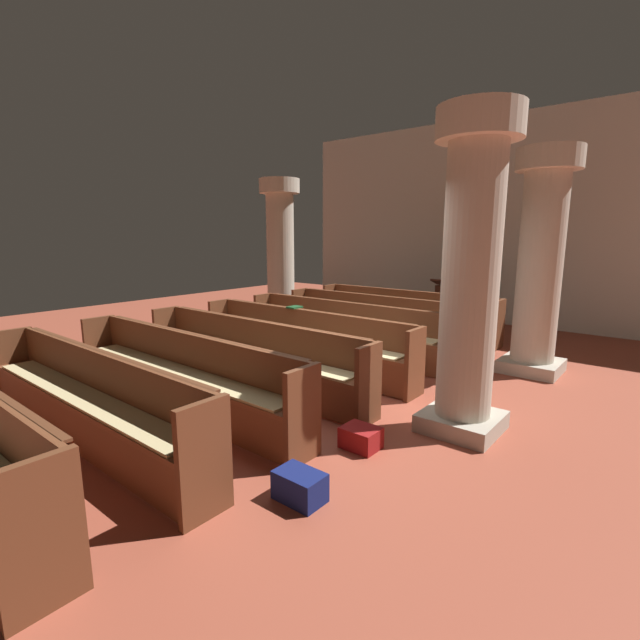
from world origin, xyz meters
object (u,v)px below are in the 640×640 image
Objects in this scene: pew_row_6 at (86,396)px; kneeler_box_navy at (300,486)px; hymn_book at (294,307)px; kneeler_box_red at (361,438)px; pew_row_0 at (404,311)px; pew_row_4 at (249,352)px; pillar_aisle_side at (540,260)px; pew_row_1 at (377,318)px; pew_row_2 at (343,327)px; pew_row_5 at (180,371)px; pillar_far_side at (280,250)px; pillar_aisle_rear at (471,271)px; lectern at (443,309)px; pew_row_3 at (301,338)px.

pew_row_6 reaches higher than kneeler_box_navy.
hymn_book is 3.07m from kneeler_box_red.
pew_row_0 is 6.22m from pew_row_6.
pillar_aisle_side reaches higher than pew_row_4.
kneeler_box_navy is at bearing -68.44° from pew_row_0.
pillar_aisle_side reaches higher than hymn_book.
pew_row_4 is (0.00, -3.11, 0.00)m from pew_row_1.
pew_row_2 is 3.11m from pew_row_5.
hymn_book is at bearing 144.45° from kneeler_box_red.
pillar_far_side is (-2.64, 0.22, 1.17)m from pew_row_1.
pillar_aisle_rear is (2.69, 2.57, 1.17)m from pew_row_6.
lectern reaches higher than hymn_book.
kneeler_box_navy is (4.87, -4.84, -1.53)m from pillar_far_side.
pew_row_2 is at bearing -90.00° from pew_row_0.
kneeler_box_red is (2.11, -1.53, -0.38)m from pew_row_3.
pew_row_4 is at bearing -94.85° from lectern.
pillar_aisle_side is 1.00× the size of pillar_far_side.
pillar_aisle_side is (2.69, 4.14, 1.17)m from pew_row_5.
pew_row_1 and pew_row_3 have the same top height.
pillar_aisle_side reaches higher than kneeler_box_navy.
kneeler_box_red is at bearing -73.09° from lectern.
pillar_aisle_rear is at bearing -63.49° from lectern.
pew_row_4 is 2.20m from kneeler_box_red.
pew_row_3 is at bearing 143.98° from kneeler_box_red.
pew_row_4 is 17.48× the size of hymn_book.
pew_row_4 is 2.97m from pillar_aisle_rear.
pew_row_2 is 3.10m from pillar_aisle_side.
pew_row_3 is 1.00× the size of pew_row_4.
pew_row_5 is (0.00, -4.15, 0.00)m from pew_row_1.
pew_row_0 and pew_row_1 have the same top height.
pillar_far_side reaches higher than pew_row_1.
pillar_aisle_rear is at bearing -11.27° from pew_row_3.
pew_row_0 is 1.00× the size of pew_row_1.
pillar_far_side is 8.35× the size of kneeler_box_navy.
pillar_aisle_side is 5.33m from pillar_far_side.
pillar_far_side is at bearing 128.34° from pew_row_4.
hymn_book is at bearing -100.97° from lectern.
pillar_aisle_side reaches higher than pew_row_0.
pew_row_5 is 1.21× the size of pillar_aisle_side.
pew_row_2 is 0.99m from hymn_book.
lectern reaches higher than kneeler_box_red.
pew_row_6 is at bearing -143.19° from kneeler_box_red.
pew_row_1 is 1.00× the size of pew_row_2.
pew_row_4 is at bearing 90.00° from pew_row_6.
kneeler_box_red is at bearing -59.69° from pew_row_1.
pew_row_4 is at bearing 90.00° from pew_row_5.
pew_row_6 is at bearing -90.00° from pew_row_3.
pillar_far_side reaches higher than pew_row_0.
pillar_far_side and pillar_aisle_rear have the same top height.
pillar_aisle_side is (2.69, 2.06, 1.17)m from pew_row_3.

